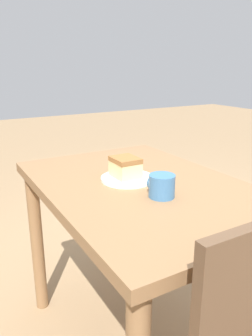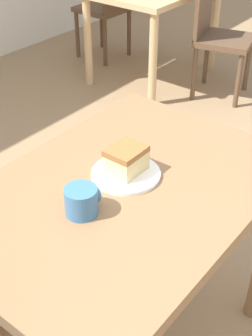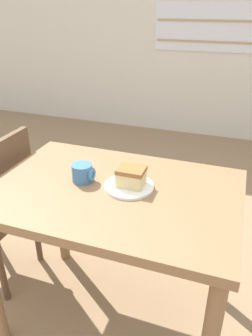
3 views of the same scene
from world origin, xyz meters
TOP-DOWN VIEW (x-y plane):
  - ground_plane at (0.00, 0.00)m, footprint 14.00×14.00m
  - dining_table_near at (0.01, 0.24)m, footprint 1.03×0.71m
  - plate at (0.07, 0.27)m, footprint 0.21×0.21m
  - cake_slice at (0.07, 0.28)m, footprint 0.11×0.09m
  - coffee_mug at (-0.14, 0.26)m, footprint 0.10×0.09m

SIDE VIEW (x-z plane):
  - ground_plane at x=0.00m, z-range 0.00..0.00m
  - dining_table_near at x=0.01m, z-range 0.26..1.04m
  - plate at x=0.07m, z-range 0.77..0.79m
  - coffee_mug at x=-0.14m, z-range 0.77..0.85m
  - cake_slice at x=0.07m, z-range 0.79..0.86m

